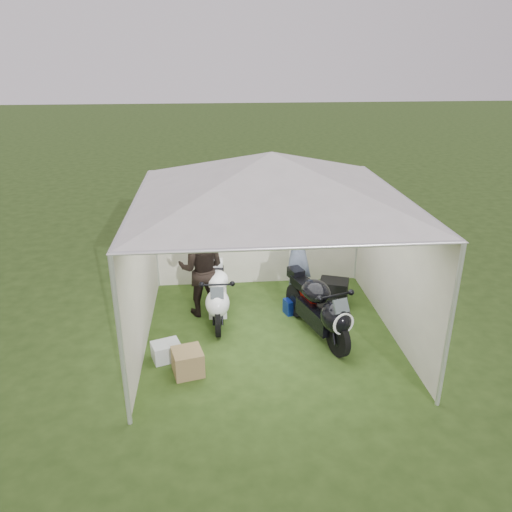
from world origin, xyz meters
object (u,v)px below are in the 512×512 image
object	(u,v)px
crate_0	(166,351)
canopy_tent	(271,180)
person_blue_jacket	(298,254)
paddock_stand	(294,306)
person_dark_jacket	(202,269)
crate_1	(188,362)
motorcycle_white	(218,294)
motorcycle_black	(320,308)
equipment_box	(333,293)

from	to	relation	value
crate_0	canopy_tent	bearing A→B (deg)	21.22
canopy_tent	person_blue_jacket	bearing A→B (deg)	59.93
paddock_stand	crate_0	xyz separation A→B (m)	(-2.16, -1.27, 0.00)
person_dark_jacket	crate_1	xyz separation A→B (m)	(-0.21, -1.80, -0.67)
canopy_tent	person_blue_jacket	xyz separation A→B (m)	(0.63, 1.09, -1.64)
motorcycle_white	paddock_stand	distance (m)	1.41
paddock_stand	person_dark_jacket	distance (m)	1.77
paddock_stand	person_dark_jacket	xyz separation A→B (m)	(-1.62, 0.15, 0.72)
motorcycle_white	crate_0	size ratio (longest dim) A/B	4.31
canopy_tent	motorcycle_black	distance (m)	2.20
motorcycle_black	crate_0	world-z (taller)	motorcycle_black
motorcycle_white	equipment_box	distance (m)	2.15
motorcycle_white	motorcycle_black	world-z (taller)	motorcycle_black
paddock_stand	person_dark_jacket	size ratio (longest dim) A/B	0.21
motorcycle_white	person_blue_jacket	size ratio (longest dim) A/B	0.94
motorcycle_white	motorcycle_black	xyz separation A→B (m)	(1.62, -0.72, 0.05)
motorcycle_black	equipment_box	bearing A→B (deg)	47.70
equipment_box	motorcycle_white	bearing A→B (deg)	-171.03
equipment_box	crate_1	bearing A→B (deg)	-144.07
crate_1	person_dark_jacket	bearing A→B (deg)	83.41
motorcycle_black	crate_1	distance (m)	2.27
person_blue_jacket	person_dark_jacket	bearing A→B (deg)	-37.98
canopy_tent	equipment_box	bearing A→B (deg)	33.43
person_dark_jacket	person_blue_jacket	bearing A→B (deg)	-161.03
canopy_tent	crate_1	distance (m)	2.91
person_blue_jacket	motorcycle_white	bearing A→B (deg)	-26.64
canopy_tent	motorcycle_black	xyz separation A→B (m)	(0.79, -0.22, -2.04)
motorcycle_black	crate_0	bearing A→B (deg)	172.25
canopy_tent	equipment_box	size ratio (longest dim) A/B	11.29
paddock_stand	person_blue_jacket	distance (m)	0.94
person_dark_jacket	motorcycle_black	bearing A→B (deg)	160.79
canopy_tent	person_blue_jacket	world-z (taller)	canopy_tent
motorcycle_black	crate_0	distance (m)	2.50
motorcycle_white	person_blue_jacket	distance (m)	1.65
crate_0	motorcycle_black	bearing A→B (deg)	9.89
motorcycle_white	paddock_stand	xyz separation A→B (m)	(1.36, 0.12, -0.35)
canopy_tent	crate_1	size ratio (longest dim) A/B	13.61
person_blue_jacket	crate_1	world-z (taller)	person_blue_jacket
canopy_tent	equipment_box	world-z (taller)	canopy_tent
canopy_tent	paddock_stand	distance (m)	2.57
motorcycle_black	motorcycle_white	bearing A→B (deg)	138.44
paddock_stand	equipment_box	size ratio (longest dim) A/B	0.71
person_dark_jacket	person_blue_jacket	distance (m)	1.76
person_dark_jacket	crate_1	distance (m)	1.93
motorcycle_black	paddock_stand	distance (m)	0.97
crate_0	crate_1	size ratio (longest dim) A/B	0.99
motorcycle_white	crate_1	xyz separation A→B (m)	(-0.47, -1.53, -0.30)
crate_1	canopy_tent	bearing A→B (deg)	38.22
person_dark_jacket	crate_0	size ratio (longest dim) A/B	4.16
motorcycle_white	person_dark_jacket	xyz separation A→B (m)	(-0.26, 0.27, 0.37)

